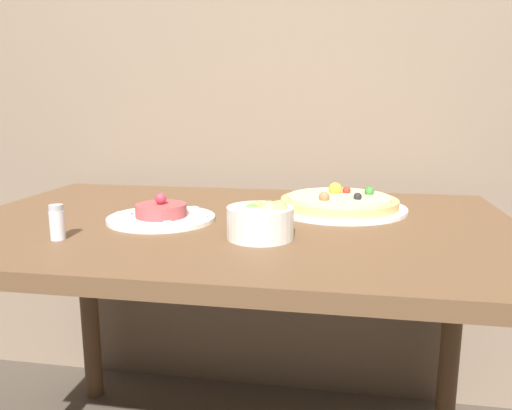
{
  "coord_description": "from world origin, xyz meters",
  "views": [
    {
      "loc": [
        0.25,
        -0.7,
        1.03
      ],
      "look_at": [
        0.06,
        0.42,
        0.79
      ],
      "focal_mm": 35.0,
      "sensor_mm": 36.0,
      "label": 1
    }
  ],
  "objects": [
    {
      "name": "tartare_plate",
      "position": [
        -0.17,
        0.39,
        0.77
      ],
      "size": [
        0.25,
        0.25,
        0.07
      ],
      "color": "white",
      "rests_on": "dining_table"
    },
    {
      "name": "dining_table",
      "position": [
        0.0,
        0.43,
        0.66
      ],
      "size": [
        1.32,
        0.86,
        0.75
      ],
      "color": "brown",
      "rests_on": "ground_plane"
    },
    {
      "name": "back_wall",
      "position": [
        0.0,
        0.98,
        1.3
      ],
      "size": [
        8.0,
        0.05,
        2.6
      ],
      "color": "#84705B",
      "rests_on": "ground_plane"
    },
    {
      "name": "small_bowl",
      "position": [
        0.09,
        0.28,
        0.79
      ],
      "size": [
        0.14,
        0.14,
        0.08
      ],
      "color": "silver",
      "rests_on": "dining_table"
    },
    {
      "name": "pizza_plate",
      "position": [
        0.25,
        0.58,
        0.77
      ],
      "size": [
        0.34,
        0.34,
        0.07
      ],
      "color": "white",
      "rests_on": "dining_table"
    },
    {
      "name": "salt_shaker",
      "position": [
        -0.31,
        0.2,
        0.79
      ],
      "size": [
        0.03,
        0.03,
        0.07
      ],
      "color": "silver",
      "rests_on": "dining_table"
    }
  ]
}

